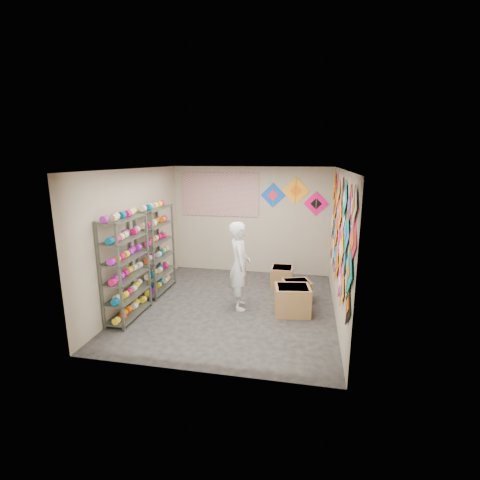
% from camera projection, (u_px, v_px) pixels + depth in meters
% --- Properties ---
extents(ground, '(4.50, 4.50, 0.00)m').
position_uv_depth(ground, '(232.00, 306.00, 6.98)').
color(ground, black).
extents(room_walls, '(4.50, 4.50, 4.50)m').
position_uv_depth(room_walls, '(232.00, 226.00, 6.60)').
color(room_walls, tan).
rests_on(room_walls, ground).
extents(shelf_rack_front, '(0.40, 1.10, 1.90)m').
position_uv_depth(shelf_rack_front, '(126.00, 268.00, 6.28)').
color(shelf_rack_front, '#4C5147').
rests_on(shelf_rack_front, ground).
extents(shelf_rack_back, '(0.40, 1.10, 1.90)m').
position_uv_depth(shelf_rack_back, '(156.00, 250.00, 7.53)').
color(shelf_rack_back, '#4C5147').
rests_on(shelf_rack_back, ground).
extents(string_spools, '(0.12, 2.36, 0.12)m').
position_uv_depth(string_spools, '(142.00, 254.00, 6.88)').
color(string_spools, '#DE0B61').
rests_on(string_spools, ground).
extents(kite_wall_display, '(0.06, 4.31, 2.08)m').
position_uv_depth(kite_wall_display, '(339.00, 230.00, 6.25)').
color(kite_wall_display, black).
rests_on(kite_wall_display, room_walls).
extents(back_wall_kites, '(1.66, 0.02, 0.94)m').
position_uv_depth(back_wall_kites, '(295.00, 196.00, 8.46)').
color(back_wall_kites, '#0A49B9').
rests_on(back_wall_kites, room_walls).
extents(poster, '(2.00, 0.01, 1.10)m').
position_uv_depth(poster, '(220.00, 194.00, 8.80)').
color(poster, '#704799').
rests_on(poster, room_walls).
extents(shopkeeper, '(0.86, 0.76, 1.73)m').
position_uv_depth(shopkeeper, '(239.00, 266.00, 6.72)').
color(shopkeeper, silver).
rests_on(shopkeeper, ground).
extents(carton_a, '(0.73, 0.64, 0.54)m').
position_uv_depth(carton_a, '(292.00, 300.00, 6.59)').
color(carton_a, brown).
rests_on(carton_a, ground).
extents(carton_b, '(0.66, 0.60, 0.44)m').
position_uv_depth(carton_b, '(296.00, 291.00, 7.18)').
color(carton_b, brown).
rests_on(carton_b, ground).
extents(carton_c, '(0.49, 0.54, 0.47)m').
position_uv_depth(carton_c, '(282.00, 277.00, 7.99)').
color(carton_c, brown).
rests_on(carton_c, ground).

